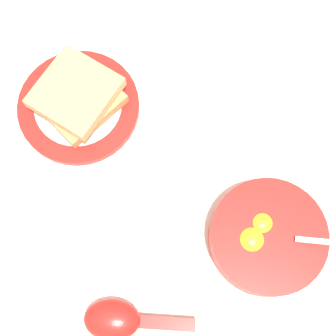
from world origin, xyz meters
The scene contains 5 objects.
ground_plane centered at (0.00, 0.00, 0.00)m, with size 3.00×3.00×0.00m, color silver.
egg_bowl centered at (0.08, -0.16, 0.02)m, with size 0.15×0.16×0.07m.
toast_plate centered at (0.16, 0.15, 0.01)m, with size 0.17×0.17×0.01m.
toast_sandwich centered at (0.16, 0.15, 0.03)m, with size 0.13×0.12×0.04m.
soup_spoon centered at (-0.09, -0.02, 0.01)m, with size 0.07×0.14×0.03m.
Camera 1 is at (-0.05, -0.07, 0.62)m, focal length 50.00 mm.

